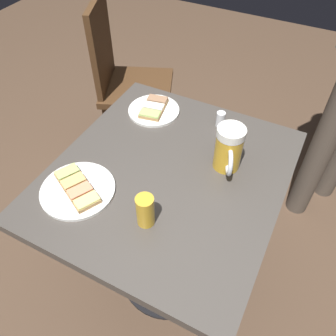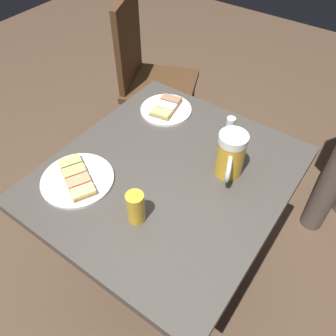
{
  "view_description": "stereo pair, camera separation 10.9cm",
  "coord_description": "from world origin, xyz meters",
  "px_view_note": "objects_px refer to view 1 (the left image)",
  "views": [
    {
      "loc": [
        -0.66,
        -0.34,
        1.53
      ],
      "look_at": [
        0.0,
        0.0,
        0.73
      ],
      "focal_mm": 36.5,
      "sensor_mm": 36.0,
      "label": 1
    },
    {
      "loc": [
        -0.61,
        -0.43,
        1.53
      ],
      "look_at": [
        0.0,
        0.0,
        0.73
      ],
      "focal_mm": 36.5,
      "sensor_mm": 36.0,
      "label": 2
    }
  ],
  "objects_px": {
    "cafe_chair": "(124,76)",
    "salt_shaker": "(220,119)",
    "plate_far": "(154,109)",
    "plate_near": "(78,189)",
    "beer_mug": "(229,149)",
    "beer_glass_small": "(145,211)"
  },
  "relations": [
    {
      "from": "cafe_chair",
      "to": "salt_shaker",
      "type": "bearing_deg",
      "value": 37.67
    },
    {
      "from": "plate_far",
      "to": "cafe_chair",
      "type": "distance_m",
      "value": 0.64
    },
    {
      "from": "plate_far",
      "to": "plate_near",
      "type": "bearing_deg",
      "value": 177.84
    },
    {
      "from": "beer_mug",
      "to": "cafe_chair",
      "type": "distance_m",
      "value": 1.01
    },
    {
      "from": "beer_mug",
      "to": "salt_shaker",
      "type": "distance_m",
      "value": 0.21
    },
    {
      "from": "salt_shaker",
      "to": "cafe_chair",
      "type": "xyz_separation_m",
      "value": [
        0.39,
        0.69,
        -0.23
      ]
    },
    {
      "from": "beer_mug",
      "to": "salt_shaker",
      "type": "relative_size",
      "value": 2.7
    },
    {
      "from": "plate_far",
      "to": "cafe_chair",
      "type": "relative_size",
      "value": 0.22
    },
    {
      "from": "plate_near",
      "to": "plate_far",
      "type": "bearing_deg",
      "value": -2.16
    },
    {
      "from": "beer_mug",
      "to": "beer_glass_small",
      "type": "xyz_separation_m",
      "value": [
        -0.31,
        0.13,
        -0.03
      ]
    },
    {
      "from": "plate_far",
      "to": "salt_shaker",
      "type": "distance_m",
      "value": 0.26
    },
    {
      "from": "salt_shaker",
      "to": "plate_far",
      "type": "bearing_deg",
      "value": 98.47
    },
    {
      "from": "beer_glass_small",
      "to": "plate_far",
      "type": "bearing_deg",
      "value": 26.26
    },
    {
      "from": "plate_far",
      "to": "salt_shaker",
      "type": "bearing_deg",
      "value": -81.53
    },
    {
      "from": "beer_mug",
      "to": "beer_glass_small",
      "type": "distance_m",
      "value": 0.34
    },
    {
      "from": "plate_near",
      "to": "salt_shaker",
      "type": "bearing_deg",
      "value": -29.1
    },
    {
      "from": "beer_mug",
      "to": "plate_near",
      "type": "bearing_deg",
      "value": 129.81
    },
    {
      "from": "beer_glass_small",
      "to": "cafe_chair",
      "type": "height_order",
      "value": "cafe_chair"
    },
    {
      "from": "beer_glass_small",
      "to": "salt_shaker",
      "type": "height_order",
      "value": "beer_glass_small"
    },
    {
      "from": "plate_far",
      "to": "beer_glass_small",
      "type": "xyz_separation_m",
      "value": [
        -0.46,
        -0.23,
        0.04
      ]
    },
    {
      "from": "salt_shaker",
      "to": "cafe_chair",
      "type": "bearing_deg",
      "value": 60.63
    },
    {
      "from": "salt_shaker",
      "to": "cafe_chair",
      "type": "height_order",
      "value": "cafe_chair"
    }
  ]
}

